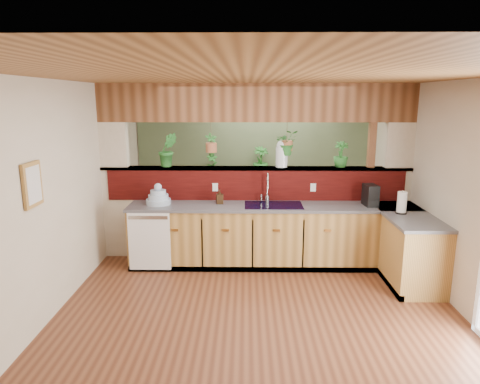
{
  "coord_description": "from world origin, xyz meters",
  "views": [
    {
      "loc": [
        -0.14,
        -4.94,
        2.4
      ],
      "look_at": [
        -0.22,
        0.7,
        1.15
      ],
      "focal_mm": 32.0,
      "sensor_mm": 36.0,
      "label": 1
    }
  ],
  "objects_px": {
    "paper_towel": "(402,203)",
    "glass_jar": "(282,154)",
    "coffee_maker": "(371,196)",
    "shelving_console": "(233,196)",
    "dish_stack": "(158,198)",
    "soap_dispenser": "(220,197)",
    "faucet": "(267,186)"
  },
  "relations": [
    {
      "from": "faucet",
      "to": "coffee_maker",
      "type": "distance_m",
      "value": 1.47
    },
    {
      "from": "soap_dispenser",
      "to": "coffee_maker",
      "type": "bearing_deg",
      "value": -2.5
    },
    {
      "from": "paper_towel",
      "to": "shelving_console",
      "type": "bearing_deg",
      "value": 130.49
    },
    {
      "from": "soap_dispenser",
      "to": "paper_towel",
      "type": "height_order",
      "value": "paper_towel"
    },
    {
      "from": "coffee_maker",
      "to": "paper_towel",
      "type": "bearing_deg",
      "value": -60.39
    },
    {
      "from": "soap_dispenser",
      "to": "glass_jar",
      "type": "bearing_deg",
      "value": 18.48
    },
    {
      "from": "coffee_maker",
      "to": "paper_towel",
      "type": "xyz_separation_m",
      "value": [
        0.29,
        -0.41,
        0.0
      ]
    },
    {
      "from": "soap_dispenser",
      "to": "shelving_console",
      "type": "distance_m",
      "value": 2.26
    },
    {
      "from": "coffee_maker",
      "to": "glass_jar",
      "type": "distance_m",
      "value": 1.41
    },
    {
      "from": "faucet",
      "to": "dish_stack",
      "type": "xyz_separation_m",
      "value": [
        -1.56,
        -0.13,
        -0.14
      ]
    },
    {
      "from": "dish_stack",
      "to": "paper_towel",
      "type": "height_order",
      "value": "paper_towel"
    },
    {
      "from": "dish_stack",
      "to": "paper_towel",
      "type": "bearing_deg",
      "value": -7.83
    },
    {
      "from": "soap_dispenser",
      "to": "dish_stack",
      "type": "bearing_deg",
      "value": -177.16
    },
    {
      "from": "coffee_maker",
      "to": "shelving_console",
      "type": "xyz_separation_m",
      "value": [
        -2.01,
        2.3,
        -0.54
      ]
    },
    {
      "from": "dish_stack",
      "to": "glass_jar",
      "type": "height_order",
      "value": "glass_jar"
    },
    {
      "from": "dish_stack",
      "to": "glass_jar",
      "type": "relative_size",
      "value": 0.89
    },
    {
      "from": "coffee_maker",
      "to": "shelving_console",
      "type": "height_order",
      "value": "coffee_maker"
    },
    {
      "from": "dish_stack",
      "to": "glass_jar",
      "type": "xyz_separation_m",
      "value": [
        1.78,
        0.35,
        0.59
      ]
    },
    {
      "from": "dish_stack",
      "to": "paper_towel",
      "type": "distance_m",
      "value": 3.34
    },
    {
      "from": "coffee_maker",
      "to": "glass_jar",
      "type": "height_order",
      "value": "glass_jar"
    },
    {
      "from": "soap_dispenser",
      "to": "coffee_maker",
      "type": "relative_size",
      "value": 0.69
    },
    {
      "from": "glass_jar",
      "to": "soap_dispenser",
      "type": "bearing_deg",
      "value": -161.52
    },
    {
      "from": "paper_towel",
      "to": "shelving_console",
      "type": "distance_m",
      "value": 3.59
    },
    {
      "from": "paper_towel",
      "to": "glass_jar",
      "type": "relative_size",
      "value": 0.79
    },
    {
      "from": "coffee_maker",
      "to": "shelving_console",
      "type": "bearing_deg",
      "value": 124.83
    },
    {
      "from": "glass_jar",
      "to": "shelving_console",
      "type": "height_order",
      "value": "glass_jar"
    },
    {
      "from": "paper_towel",
      "to": "glass_jar",
      "type": "distance_m",
      "value": 1.81
    },
    {
      "from": "coffee_maker",
      "to": "glass_jar",
      "type": "bearing_deg",
      "value": 155.78
    },
    {
      "from": "glass_jar",
      "to": "faucet",
      "type": "bearing_deg",
      "value": -135.33
    },
    {
      "from": "coffee_maker",
      "to": "dish_stack",
      "type": "bearing_deg",
      "value": 172.66
    },
    {
      "from": "faucet",
      "to": "shelving_console",
      "type": "distance_m",
      "value": 2.28
    },
    {
      "from": "glass_jar",
      "to": "shelving_console",
      "type": "xyz_separation_m",
      "value": [
        -0.78,
        1.9,
        -1.09
      ]
    }
  ]
}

